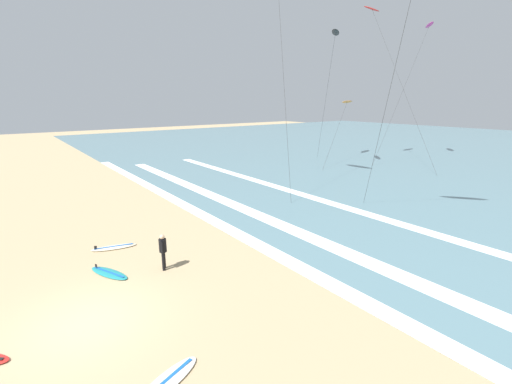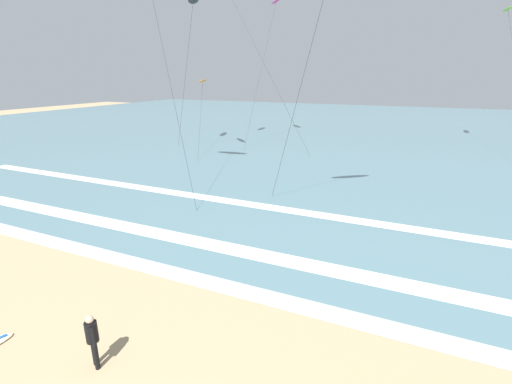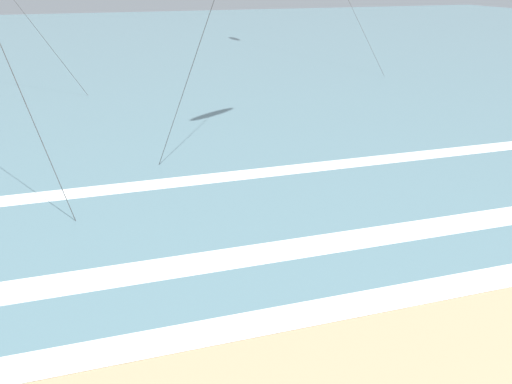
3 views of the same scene
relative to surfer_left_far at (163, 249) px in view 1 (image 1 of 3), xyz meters
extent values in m
plane|color=tan|center=(1.98, -3.48, -0.96)|extent=(160.00, 160.00, 0.00)
cube|color=white|center=(0.04, 4.79, -0.94)|extent=(58.93, 0.87, 0.01)
cube|color=white|center=(3.44, 7.59, -0.94)|extent=(57.97, 1.06, 0.01)
cube|color=white|center=(2.98, 13.30, -0.94)|extent=(56.94, 0.93, 0.01)
cylinder|color=black|center=(0.09, -0.05, -0.55)|extent=(0.13, 0.13, 0.82)
cylinder|color=black|center=(-0.09, 0.05, -0.55)|extent=(0.13, 0.13, 0.82)
cylinder|color=black|center=(0.00, 0.00, 0.15)|extent=(0.32, 0.32, 0.58)
cylinder|color=black|center=(0.16, -0.09, 0.13)|extent=(0.16, 0.14, 0.56)
cylinder|color=black|center=(-0.16, 0.09, 0.13)|extent=(0.16, 0.14, 0.56)
sphere|color=#DBB28E|center=(0.00, 0.00, 0.54)|extent=(0.21, 0.21, 0.21)
ellipsoid|color=beige|center=(-3.59, -1.12, -0.91)|extent=(1.11, 2.18, 0.09)
cube|color=#1959B2|center=(-3.59, -1.12, -0.86)|extent=(0.55, 1.75, 0.01)
cube|color=black|center=(-3.79, -1.91, -0.79)|extent=(0.05, 0.12, 0.16)
ellipsoid|color=silver|center=(5.94, -2.39, -0.91)|extent=(1.27, 2.18, 0.09)
cube|color=#1959B2|center=(5.94, -2.39, -0.86)|extent=(0.70, 1.71, 0.01)
ellipsoid|color=teal|center=(-0.98, -2.02, -0.91)|extent=(2.16, 1.40, 0.09)
cube|color=#1959B2|center=(-0.98, -2.02, -0.86)|extent=(1.67, 0.81, 0.01)
cube|color=black|center=(-1.73, -2.35, -0.79)|extent=(0.12, 0.06, 0.16)
ellipsoid|color=orange|center=(-16.13, 31.66, 5.89)|extent=(1.82, 3.27, 0.43)
cylinder|color=#333333|center=(-13.49, 26.71, 2.47)|extent=(5.30, 9.92, 6.86)
ellipsoid|color=black|center=(-11.60, 23.48, 12.56)|extent=(2.74, 2.88, 0.43)
cylinder|color=#333333|center=(-14.52, 25.74, 5.80)|extent=(5.86, 4.55, 13.53)
ellipsoid|color=red|center=(-13.04, 30.98, 15.98)|extent=(1.13, 3.27, 0.43)
cylinder|color=#333333|center=(-7.67, 29.77, 7.51)|extent=(10.76, 2.44, 16.95)
cylinder|color=#333333|center=(-6.47, 12.27, 7.82)|extent=(4.91, 2.38, 17.57)
ellipsoid|color=#CC2384|center=(-9.30, 36.84, 14.44)|extent=(2.48, 3.06, 0.43)
cylinder|color=#333333|center=(-9.30, 32.53, 6.74)|extent=(0.04, 8.64, 15.41)
cylinder|color=#333333|center=(1.22, 13.57, 6.06)|extent=(4.48, 3.49, 14.03)
camera|label=1|loc=(13.16, -4.94, 6.10)|focal=24.17mm
camera|label=2|loc=(7.12, -5.41, 6.53)|focal=25.41mm
camera|label=3|loc=(-4.38, -4.65, 5.39)|focal=42.75mm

